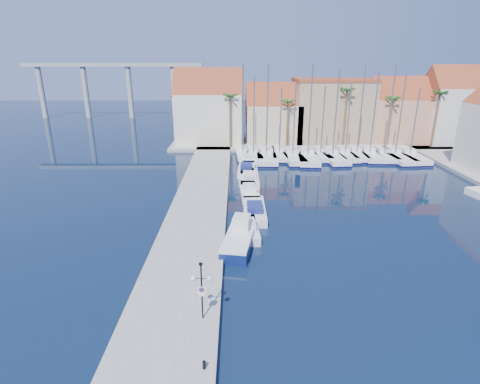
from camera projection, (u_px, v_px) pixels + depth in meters
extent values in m
plane|color=black|center=(304.00, 280.00, 27.36)|extent=(260.00, 260.00, 0.00)
cube|color=gray|center=(199.00, 208.00, 39.92)|extent=(6.00, 77.00, 0.50)
cube|color=gray|center=(313.00, 142.00, 72.63)|extent=(54.00, 16.00, 0.50)
cylinder|color=black|center=(202.00, 291.00, 21.91)|extent=(0.09, 0.09, 3.80)
cylinder|color=black|center=(197.00, 278.00, 21.63)|extent=(0.48, 0.06, 0.05)
cylinder|color=black|center=(205.00, 279.00, 21.62)|extent=(0.48, 0.06, 0.05)
sphere|color=white|center=(193.00, 278.00, 21.64)|extent=(0.34, 0.34, 0.34)
sphere|color=white|center=(209.00, 279.00, 21.62)|extent=(0.34, 0.34, 0.34)
cube|color=black|center=(201.00, 264.00, 21.31)|extent=(0.21, 0.12, 0.15)
cube|color=white|center=(202.00, 290.00, 21.82)|extent=(0.48, 0.04, 0.47)
cylinder|color=red|center=(202.00, 290.00, 21.79)|extent=(0.32, 0.02, 0.32)
cylinder|color=#1933A5|center=(202.00, 290.00, 21.78)|extent=(0.23, 0.02, 0.23)
cube|color=white|center=(202.00, 295.00, 21.94)|extent=(0.38, 0.04, 0.13)
cylinder|color=black|center=(204.00, 365.00, 18.78)|extent=(0.18, 0.18, 0.45)
cube|color=#0D1A50|center=(239.00, 242.00, 32.04)|extent=(3.27, 6.84, 0.98)
cube|color=white|center=(239.00, 235.00, 31.84)|extent=(3.27, 6.84, 0.22)
cube|color=white|center=(242.00, 223.00, 32.86)|extent=(1.70, 1.97, 1.20)
cube|color=white|center=(247.00, 229.00, 34.71)|extent=(2.21, 5.90, 0.80)
cube|color=white|center=(248.00, 224.00, 33.93)|extent=(1.42, 2.10, 0.60)
cube|color=white|center=(254.00, 211.00, 38.83)|extent=(2.24, 6.95, 0.80)
cube|color=navy|center=(255.00, 207.00, 37.94)|extent=(1.56, 2.44, 0.60)
cube|color=white|center=(249.00, 191.00, 44.56)|extent=(2.42, 6.45, 0.80)
cube|color=white|center=(249.00, 188.00, 43.73)|extent=(1.55, 2.30, 0.60)
cube|color=white|center=(249.00, 179.00, 49.35)|extent=(2.42, 7.46, 0.80)
cube|color=white|center=(250.00, 175.00, 48.42)|extent=(1.68, 2.61, 0.60)
cube|color=white|center=(246.00, 169.00, 53.56)|extent=(2.67, 7.21, 0.80)
cube|color=navy|center=(246.00, 166.00, 52.65)|extent=(1.73, 2.57, 0.60)
cube|color=white|center=(249.00, 160.00, 58.84)|extent=(2.41, 6.72, 0.80)
cube|color=white|center=(249.00, 156.00, 57.98)|extent=(1.59, 2.39, 0.60)
cube|color=white|center=(243.00, 154.00, 61.84)|extent=(2.66, 8.38, 1.00)
cube|color=#0D0D43|center=(243.00, 156.00, 61.95)|extent=(2.72, 8.45, 0.28)
cube|color=white|center=(242.00, 148.00, 62.35)|extent=(1.66, 2.57, 0.60)
cylinder|color=slate|center=(243.00, 109.00, 59.01)|extent=(0.20, 0.20, 13.65)
cube|color=white|center=(253.00, 155.00, 61.40)|extent=(3.01, 9.36, 1.00)
cube|color=#0D0D43|center=(253.00, 157.00, 61.51)|extent=(3.07, 9.43, 0.28)
cube|color=white|center=(253.00, 149.00, 62.00)|extent=(1.86, 2.87, 0.60)
cylinder|color=slate|center=(254.00, 116.00, 58.83)|extent=(0.20, 0.20, 11.87)
cube|color=white|center=(266.00, 156.00, 60.73)|extent=(3.34, 11.82, 1.00)
cube|color=#0D0D43|center=(266.00, 158.00, 60.84)|extent=(3.41, 11.88, 0.28)
cube|color=white|center=(266.00, 149.00, 61.57)|extent=(2.23, 3.58, 0.60)
cylinder|color=slate|center=(267.00, 111.00, 57.74)|extent=(0.20, 0.20, 13.60)
cube|color=white|center=(279.00, 154.00, 61.64)|extent=(2.77, 9.05, 1.00)
cube|color=#0D0D43|center=(279.00, 156.00, 61.74)|extent=(2.83, 9.12, 0.28)
cube|color=white|center=(279.00, 148.00, 62.21)|extent=(1.76, 2.76, 0.60)
cylinder|color=slate|center=(281.00, 121.00, 59.37)|extent=(0.20, 0.20, 10.09)
cube|color=white|center=(292.00, 156.00, 60.56)|extent=(3.56, 11.32, 1.00)
cube|color=#0D0D43|center=(292.00, 158.00, 60.66)|extent=(3.63, 11.38, 0.28)
cube|color=white|center=(291.00, 150.00, 61.34)|extent=(2.23, 3.46, 0.60)
cylinder|color=slate|center=(294.00, 120.00, 58.05)|extent=(0.20, 0.20, 10.90)
cube|color=white|center=(307.00, 157.00, 60.27)|extent=(4.07, 12.02, 1.00)
cube|color=#0D0D43|center=(307.00, 158.00, 60.37)|extent=(4.14, 12.09, 0.28)
cube|color=white|center=(307.00, 150.00, 61.11)|extent=(2.45, 3.71, 0.60)
cylinder|color=slate|center=(310.00, 111.00, 57.28)|extent=(0.20, 0.20, 13.62)
cube|color=white|center=(320.00, 155.00, 61.41)|extent=(2.98, 8.95, 1.00)
cube|color=#0D0D43|center=(319.00, 157.00, 61.52)|extent=(3.04, 9.02, 0.28)
cube|color=white|center=(318.00, 149.00, 61.97)|extent=(1.80, 2.76, 0.60)
cylinder|color=slate|center=(323.00, 120.00, 59.10)|extent=(0.20, 0.20, 10.39)
cube|color=white|center=(331.00, 156.00, 60.48)|extent=(3.54, 11.31, 1.00)
cube|color=#0D0D43|center=(331.00, 158.00, 60.59)|extent=(3.61, 11.37, 0.28)
cube|color=white|center=(330.00, 150.00, 61.27)|extent=(2.22, 3.46, 0.60)
cylinder|color=slate|center=(336.00, 113.00, 57.65)|extent=(0.20, 0.20, 12.84)
cube|color=white|center=(344.00, 155.00, 61.50)|extent=(2.79, 9.73, 1.00)
cube|color=#0D0D43|center=(344.00, 157.00, 61.61)|extent=(2.85, 9.79, 0.28)
cube|color=white|center=(343.00, 149.00, 62.15)|extent=(1.84, 2.95, 0.60)
cylinder|color=slate|center=(348.00, 118.00, 59.05)|extent=(0.20, 0.20, 10.97)
cube|color=white|center=(356.00, 154.00, 61.84)|extent=(2.90, 9.58, 1.00)
cube|color=#0D0D43|center=(356.00, 156.00, 61.94)|extent=(2.96, 9.64, 0.28)
cube|color=white|center=(355.00, 148.00, 62.46)|extent=(1.85, 2.92, 0.60)
cylinder|color=slate|center=(361.00, 110.00, 58.99)|extent=(0.20, 0.20, 13.38)
cube|color=white|center=(369.00, 154.00, 61.59)|extent=(3.43, 10.56, 1.00)
cube|color=#0D0D43|center=(368.00, 156.00, 61.70)|extent=(3.50, 10.62, 0.28)
cube|color=white|center=(367.00, 148.00, 62.30)|extent=(2.11, 3.24, 0.60)
cylinder|color=slate|center=(374.00, 113.00, 58.83)|extent=(0.20, 0.20, 12.67)
cube|color=white|center=(383.00, 155.00, 61.05)|extent=(2.44, 9.28, 1.00)
cube|color=#0D0D43|center=(383.00, 157.00, 61.16)|extent=(2.50, 9.34, 0.28)
cube|color=white|center=(382.00, 149.00, 61.66)|extent=(1.70, 2.79, 0.60)
cylinder|color=slate|center=(390.00, 110.00, 58.16)|extent=(0.20, 0.20, 13.72)
cube|color=white|center=(393.00, 155.00, 61.04)|extent=(3.90, 12.12, 1.00)
cube|color=#0D0D43|center=(393.00, 157.00, 61.15)|extent=(3.96, 12.18, 0.28)
cube|color=white|center=(391.00, 149.00, 61.90)|extent=(2.41, 3.72, 0.60)
cylinder|color=slate|center=(401.00, 115.00, 58.29)|extent=(0.20, 0.20, 12.16)
cube|color=white|center=(408.00, 156.00, 60.85)|extent=(2.85, 10.93, 1.00)
cube|color=#0D0D43|center=(408.00, 158.00, 60.95)|extent=(2.91, 10.99, 0.28)
cube|color=white|center=(406.00, 149.00, 61.61)|extent=(1.99, 3.28, 0.60)
cylinder|color=slate|center=(415.00, 122.00, 58.47)|extent=(0.20, 0.20, 10.17)
cube|color=beige|center=(209.00, 118.00, 69.92)|extent=(12.00, 9.00, 9.00)
cube|color=maroon|center=(209.00, 93.00, 68.42)|extent=(12.30, 9.00, 9.00)
cube|color=#C8B28D|center=(273.00, 123.00, 70.36)|extent=(10.00, 8.00, 7.00)
cube|color=maroon|center=(274.00, 104.00, 69.19)|extent=(10.30, 8.00, 8.00)
cube|color=#A08362|center=(331.00, 111.00, 70.74)|extent=(14.00, 10.00, 11.00)
cube|color=maroon|center=(334.00, 80.00, 68.82)|extent=(14.20, 10.20, 0.50)
cube|color=tan|center=(395.00, 120.00, 70.40)|extent=(10.00, 8.00, 8.00)
cube|color=maroon|center=(398.00, 98.00, 69.07)|extent=(10.30, 8.00, 8.00)
cube|color=silver|center=(446.00, 115.00, 69.21)|extent=(8.00, 8.00, 10.00)
cube|color=maroon|center=(451.00, 88.00, 67.55)|extent=(8.30, 8.00, 8.00)
cylinder|color=brown|center=(230.00, 122.00, 65.24)|extent=(0.36, 0.36, 9.00)
sphere|color=#1E5919|center=(230.00, 96.00, 63.79)|extent=(2.60, 2.60, 2.60)
cylinder|color=brown|center=(287.00, 125.00, 65.50)|extent=(0.36, 0.36, 8.00)
sphere|color=#1E5919|center=(288.00, 102.00, 64.22)|extent=(2.60, 2.60, 2.60)
cylinder|color=brown|center=(345.00, 119.00, 65.26)|extent=(0.36, 0.36, 10.00)
sphere|color=#1E5919|center=(347.00, 90.00, 63.64)|extent=(2.60, 2.60, 2.60)
cylinder|color=brown|center=(390.00, 123.00, 65.58)|extent=(0.36, 0.36, 8.50)
sphere|color=#1E5919|center=(393.00, 99.00, 64.21)|extent=(2.60, 2.60, 2.60)
cylinder|color=brown|center=(436.00, 120.00, 65.49)|extent=(0.36, 0.36, 9.50)
sphere|color=#1E5919|center=(440.00, 93.00, 63.95)|extent=(2.60, 2.60, 2.60)
cube|color=#9E9E99|center=(112.00, 65.00, 99.66)|extent=(48.00, 2.20, 0.90)
cylinder|color=#9E9E99|center=(42.00, 92.00, 101.81)|extent=(1.40, 1.40, 14.00)
cylinder|color=#9E9E99|center=(86.00, 92.00, 101.92)|extent=(1.40, 1.40, 14.00)
cylinder|color=#9E9E99|center=(130.00, 92.00, 102.03)|extent=(1.40, 1.40, 14.00)
cylinder|color=#9E9E99|center=(174.00, 92.00, 102.14)|extent=(1.40, 1.40, 14.00)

